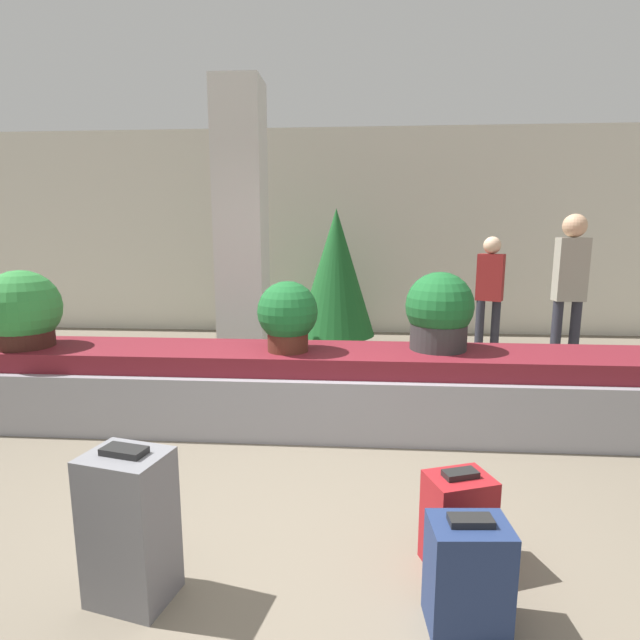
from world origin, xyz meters
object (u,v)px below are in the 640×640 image
suitcase_4 (130,527)px  traveler_0 (250,283)px  potted_plant_2 (22,311)px  traveler_1 (490,287)px  potted_plant_0 (439,312)px  traveler_2 (570,280)px  decorated_tree (336,273)px  pillar (242,234)px  suitcase_0 (468,575)px  potted_plant_1 (288,316)px  suitcase_2 (458,521)px

suitcase_4 → traveler_0: (-0.41, 4.52, 0.61)m
potted_plant_2 → traveler_1: 5.20m
potted_plant_0 → traveler_2: size_ratio=0.36×
traveler_0 → traveler_2: size_ratio=0.89×
potted_plant_2 → decorated_tree: size_ratio=0.34×
potted_plant_2 → traveler_2: (5.16, 1.70, 0.13)m
pillar → suitcase_0: bearing=-64.1°
suitcase_4 → potted_plant_1: size_ratio=1.25×
suitcase_2 → potted_plant_2: (-3.33, 1.68, 0.73)m
suitcase_0 → traveler_1: bearing=70.9°
traveler_2 → traveler_0: bearing=-12.5°
traveler_1 → traveler_2: size_ratio=0.86×
suitcase_0 → pillar: bearing=111.7°
suitcase_4 → traveler_2: traveler_2 is taller
suitcase_2 → potted_plant_1: size_ratio=0.87×
suitcase_4 → traveler_2: bearing=60.8°
suitcase_4 → potted_plant_0: bearing=65.2°
potted_plant_1 → potted_plant_2: size_ratio=0.88×
suitcase_0 → potted_plant_2: size_ratio=0.77×
suitcase_4 → decorated_tree: bearing=94.7°
suitcase_2 → potted_plant_0: potted_plant_0 is taller
suitcase_0 → decorated_tree: (-0.76, 5.06, 0.82)m
potted_plant_1 → traveler_1: size_ratio=0.37×
traveler_0 → decorated_tree: 1.22m
potted_plant_1 → pillar: bearing=115.3°
decorated_tree → potted_plant_2: bearing=-130.3°
suitcase_4 → potted_plant_1: (0.43, 2.03, 0.61)m
suitcase_0 → traveler_1: (1.23, 4.63, 0.68)m
traveler_1 → traveler_0: bearing=-154.0°
suitcase_2 → suitcase_4: bearing=173.3°
traveler_2 → decorated_tree: bearing=-26.4°
potted_plant_0 → traveler_1: 2.59m
suitcase_0 → traveler_0: (-1.87, 4.58, 0.72)m
suitcase_0 → suitcase_2: size_ratio=1.00×
suitcase_2 → potted_plant_0: (0.17, 1.85, 0.74)m
suitcase_4 → traveler_1: (2.70, 4.57, 0.57)m
pillar → traveler_2: pillar is taller
suitcase_0 → suitcase_4: size_ratio=0.69×
potted_plant_2 → traveler_2: bearing=18.3°
pillar → traveler_1: 3.22m
pillar → suitcase_0: pillar is taller
traveler_0 → traveler_1: bearing=5.5°
suitcase_4 → traveler_2: 5.05m
suitcase_4 → suitcase_2: bearing=25.2°
suitcase_2 → potted_plant_2: bearing=134.1°
potted_plant_1 → decorated_tree: bearing=84.8°
potted_plant_0 → suitcase_0: bearing=-95.4°
pillar → decorated_tree: bearing=56.7°
pillar → suitcase_2: size_ratio=6.37×
traveler_1 → decorated_tree: size_ratio=0.81×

